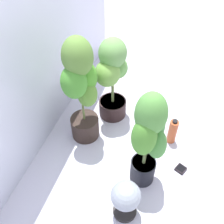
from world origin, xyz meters
name	(u,v)px	position (x,y,z in m)	size (l,w,h in m)	color
ground_plane	(138,146)	(0.00, 0.00, 0.00)	(8.00, 8.00, 0.00)	silver
mylar_back_wall	(32,33)	(0.00, 0.86, 1.00)	(3.20, 0.01, 2.00)	silver
potted_plant_back_right	(112,77)	(0.32, 0.35, 0.48)	(0.41, 0.33, 0.86)	#2F1F1F
potted_plant_back_center	(81,88)	(-0.01, 0.51, 0.58)	(0.35, 0.34, 1.03)	#33251F
potted_plant_front_left	(149,136)	(-0.31, -0.11, 0.53)	(0.36, 0.31, 0.92)	black
hygrometer_box	(181,169)	(-0.14, -0.41, 0.01)	(0.11, 0.11, 0.03)	black
floor_fan	(126,197)	(-0.64, -0.05, 0.23)	(0.23, 0.23, 0.35)	#272323
nutrient_bottle	(173,131)	(0.15, -0.28, 0.13)	(0.08, 0.08, 0.27)	#BC5129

